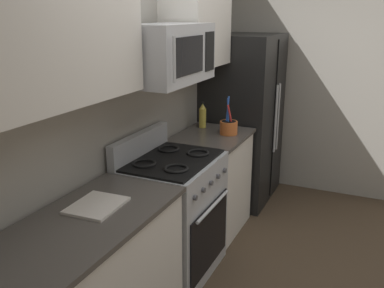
% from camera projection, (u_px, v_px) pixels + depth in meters
% --- Properties ---
extents(wall_back, '(8.00, 0.10, 2.60)m').
position_uv_depth(wall_back, '(127.00, 104.00, 3.09)').
color(wall_back, '#9E998E').
rests_on(wall_back, ground).
extents(range_oven, '(0.76, 0.64, 1.09)m').
position_uv_depth(range_oven, '(173.00, 215.00, 3.19)').
color(range_oven, '#B2B5BA').
rests_on(range_oven, ground).
extents(counter_right, '(0.75, 0.59, 0.91)m').
position_uv_depth(counter_right, '(211.00, 182.00, 3.86)').
color(counter_right, silver).
rests_on(counter_right, ground).
extents(refrigerator, '(0.90, 0.71, 1.73)m').
position_uv_depth(refrigerator, '(243.00, 119.00, 4.46)').
color(refrigerator, black).
rests_on(refrigerator, ground).
extents(wall_right, '(0.10, 8.00, 2.60)m').
position_uv_depth(wall_right, '(318.00, 75.00, 4.55)').
color(wall_right, '#9E998E').
rests_on(wall_right, ground).
extents(microwave, '(0.76, 0.44, 0.39)m').
position_uv_depth(microwave, '(167.00, 54.00, 2.84)').
color(microwave, '#B2B5BA').
extents(upper_cabinets_left, '(1.21, 0.34, 0.78)m').
position_uv_depth(upper_cabinets_left, '(42.00, 23.00, 1.95)').
color(upper_cabinets_left, silver).
extents(upper_cabinets_right, '(0.74, 0.34, 0.78)m').
position_uv_depth(upper_cabinets_right, '(197.00, 19.00, 3.49)').
color(upper_cabinets_right, silver).
extents(utensil_crock, '(0.16, 0.16, 0.33)m').
position_uv_depth(utensil_crock, '(229.00, 127.00, 3.73)').
color(utensil_crock, '#D1662D').
rests_on(utensil_crock, counter_right).
extents(cutting_board, '(0.32, 0.27, 0.02)m').
position_uv_depth(cutting_board, '(97.00, 205.00, 2.34)').
color(cutting_board, silver).
rests_on(cutting_board, counter_left).
extents(bottle_oil, '(0.07, 0.07, 0.24)m').
position_uv_depth(bottle_oil, '(203.00, 116.00, 3.93)').
color(bottle_oil, gold).
rests_on(bottle_oil, counter_right).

